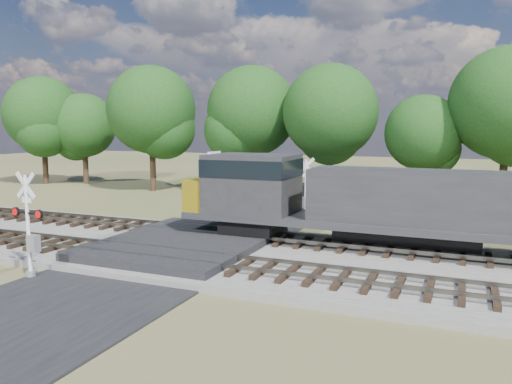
% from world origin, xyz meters
% --- Properties ---
extents(ground, '(160.00, 160.00, 0.00)m').
position_xyz_m(ground, '(0.00, 0.00, 0.00)').
color(ground, '#49532C').
rests_on(ground, ground).
extents(ballast_bed, '(140.00, 10.00, 0.30)m').
position_xyz_m(ballast_bed, '(10.00, 0.50, 0.15)').
color(ballast_bed, gray).
rests_on(ballast_bed, ground).
extents(road, '(7.00, 60.00, 0.08)m').
position_xyz_m(road, '(0.00, 0.00, 0.04)').
color(road, black).
rests_on(road, ground).
extents(crossing_panel, '(7.00, 9.00, 0.62)m').
position_xyz_m(crossing_panel, '(0.00, 0.50, 0.32)').
color(crossing_panel, '#262628').
rests_on(crossing_panel, ground).
extents(track_near, '(140.00, 2.60, 0.33)m').
position_xyz_m(track_near, '(3.12, -2.00, 0.41)').
color(track_near, black).
rests_on(track_near, ballast_bed).
extents(track_far, '(140.00, 2.60, 0.33)m').
position_xyz_m(track_far, '(3.12, 3.00, 0.41)').
color(track_far, black).
rests_on(track_far, ballast_bed).
extents(crossing_signal_near, '(1.66, 0.37, 4.13)m').
position_xyz_m(crossing_signal_near, '(-3.27, -5.44, 1.72)').
color(crossing_signal_near, silver).
rests_on(crossing_signal_near, ground).
extents(crossing_signal_far, '(1.62, 0.38, 4.04)m').
position_xyz_m(crossing_signal_far, '(3.23, 8.67, 1.68)').
color(crossing_signal_far, silver).
rests_on(crossing_signal_far, ground).
extents(equipment_shed, '(5.11, 5.11, 2.66)m').
position_xyz_m(equipment_shed, '(7.89, 13.30, 1.35)').
color(equipment_shed, '#4A351F').
rests_on(equipment_shed, ground).
extents(treeline, '(82.02, 10.74, 11.47)m').
position_xyz_m(treeline, '(5.96, 20.40, 6.77)').
color(treeline, black).
rests_on(treeline, ground).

